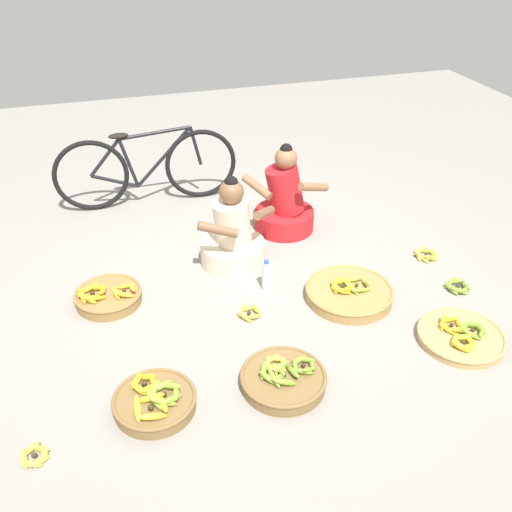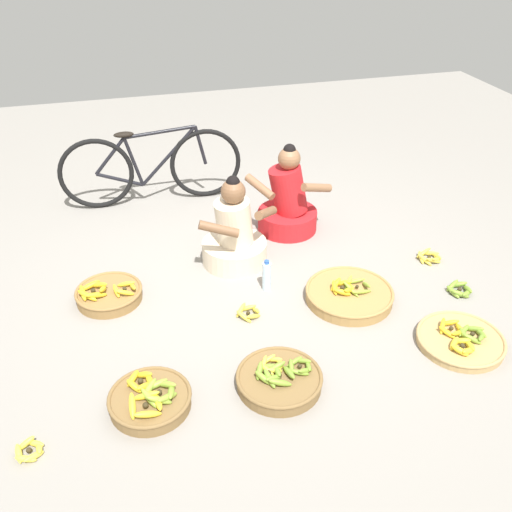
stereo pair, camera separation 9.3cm
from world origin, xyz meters
name	(u,v)px [view 1 (the left image)]	position (x,y,z in m)	size (l,w,h in m)	color
ground_plane	(248,281)	(0.00, 0.00, 0.00)	(10.00, 10.00, 0.00)	gray
vendor_woman_front	(233,236)	(-0.04, 0.30, 0.24)	(0.69, 0.52, 0.76)	beige
vendor_woman_behind	(285,203)	(0.53, 0.69, 0.25)	(0.72, 0.53, 0.80)	red
bicycle_leaning	(147,168)	(-0.54, 1.54, 0.36)	(1.70, 0.09, 0.73)	black
banana_basket_back_right	(155,401)	(-0.88, -1.08, 0.06)	(0.49, 0.49, 0.17)	brown
banana_basket_front_center	(349,293)	(0.64, -0.43, 0.05)	(0.64, 0.64, 0.16)	#A87F47
banana_basket_mid_left	(461,336)	(1.16, -1.08, 0.04)	(0.58, 0.58, 0.12)	tan
banana_basket_back_center	(108,296)	(-1.05, 0.04, 0.06)	(0.49, 0.49, 0.17)	olive
banana_basket_front_left	(283,378)	(-0.11, -1.12, 0.05)	(0.53, 0.53, 0.15)	brown
loose_bananas_near_vendor	(427,254)	(1.49, -0.10, 0.03)	(0.22, 0.22, 0.09)	yellow
loose_bananas_back_left	(35,455)	(-1.54, -1.25, 0.03)	(0.17, 0.18, 0.08)	yellow
loose_bananas_near_bicycle	(249,312)	(-0.11, -0.41, 0.03)	(0.19, 0.20, 0.09)	yellow
loose_bananas_front_right	(458,286)	(1.48, -0.57, 0.03)	(0.20, 0.21, 0.08)	olive
water_bottle	(266,276)	(0.10, -0.14, 0.12)	(0.07, 0.07, 0.25)	silver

